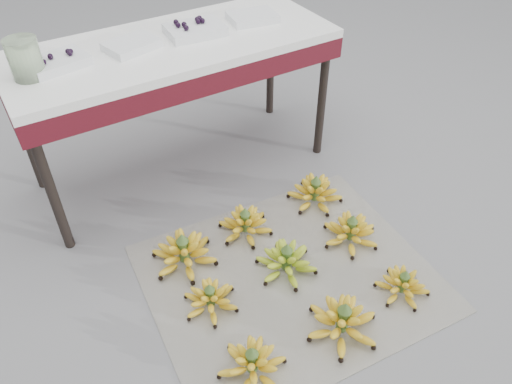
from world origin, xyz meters
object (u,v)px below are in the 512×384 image
bunch_mid_center (286,261)px  tray_left (132,45)px  newspaper_mat (290,278)px  bunch_front_left (252,364)px  bunch_back_center (245,224)px  tray_right (195,29)px  bunch_back_right (315,193)px  glass_jar (25,59)px  tray_far_right (252,17)px  bunch_front_right (403,285)px  bunch_front_center (343,322)px  tray_far_left (57,62)px  bunch_mid_right (351,232)px  bunch_back_left (184,253)px  bunch_mid_left (210,299)px  vendor_table (173,58)px

bunch_mid_center → tray_left: (-0.25, 0.97, 0.72)m
newspaper_mat → bunch_front_left: 0.50m
bunch_back_center → tray_right: bearing=66.3°
bunch_back_right → glass_jar: size_ratio=1.70×
tray_far_right → bunch_front_right: bearing=-91.8°
newspaper_mat → bunch_front_center: size_ratio=3.23×
bunch_front_center → bunch_back_center: (-0.05, 0.70, -0.01)m
bunch_mid_center → bunch_back_center: (-0.04, 0.31, -0.00)m
bunch_front_center → bunch_mid_center: bearing=70.9°
tray_left → bunch_mid_center: bearing=-75.4°
bunch_mid_center → tray_right: tray_right is taller
bunch_back_right → glass_jar: (-1.12, 0.61, 0.79)m
bunch_back_right → tray_right: bearing=117.2°
bunch_front_right → tray_left: tray_left is taller
newspaper_mat → tray_right: tray_right is taller
bunch_back_center → tray_right: tray_right is taller
newspaper_mat → tray_far_left: tray_far_left is taller
bunch_mid_center → bunch_mid_right: bearing=-2.5°
bunch_mid_right → glass_jar: bearing=152.1°
tray_left → tray_right: (0.33, -0.00, 0.01)m
bunch_front_left → tray_far_right: size_ratio=1.28×
newspaper_mat → tray_far_left: 1.41m
bunch_mid_center → tray_left: 1.24m
bunch_front_left → glass_jar: glass_jar is taller
newspaper_mat → tray_far_right: (0.41, 1.01, 0.79)m
bunch_front_center → tray_far_left: size_ratio=1.37×
bunch_back_left → tray_far_right: size_ratio=1.35×
bunch_back_left → glass_jar: (-0.34, 0.64, 0.79)m
bunch_front_right → bunch_mid_center: bearing=145.9°
bunch_mid_right → bunch_back_right: 0.32m
bunch_back_center → bunch_mid_center: bearing=-97.5°
tray_far_left → tray_left: tray_far_left is taller
bunch_front_right → glass_jar: bearing=141.6°
bunch_front_right → bunch_back_center: 0.79m
bunch_mid_center → bunch_back_center: bunch_mid_center is taller
bunch_front_center → bunch_mid_left: bunch_front_center is taller
newspaper_mat → bunch_mid_left: size_ratio=4.81×
tray_far_left → tray_far_right: tray_far_left is taller
bunch_front_left → tray_left: (0.14, 1.33, 0.73)m
tray_far_right → bunch_mid_center: bearing=-112.7°
bunch_back_left → vendor_table: bearing=53.6°
bunch_back_left → tray_far_left: (-0.22, 0.69, 0.72)m
bunch_front_left → bunch_back_center: bunch_back_center is taller
bunch_mid_left → tray_far_left: bearing=97.0°
glass_jar → vendor_table: bearing=2.0°
tray_left → tray_right: size_ratio=0.93×
bunch_front_left → glass_jar: size_ratio=1.98×
newspaper_mat → glass_jar: glass_jar is taller
bunch_back_center → tray_left: size_ratio=1.19×
newspaper_mat → vendor_table: vendor_table is taller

